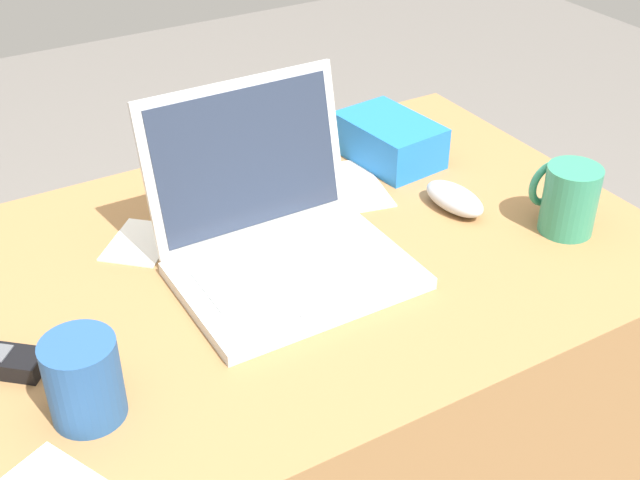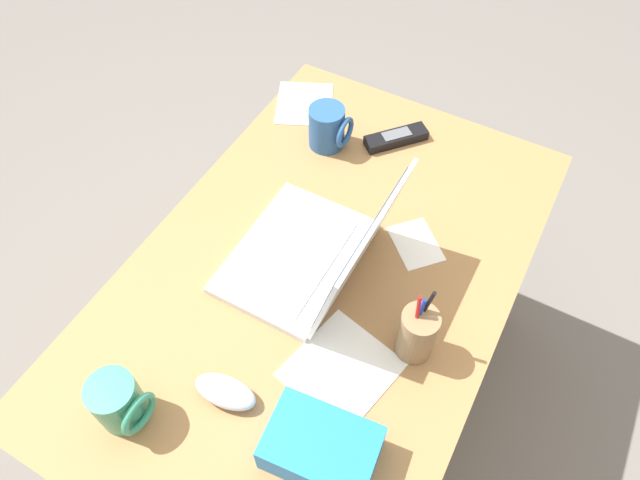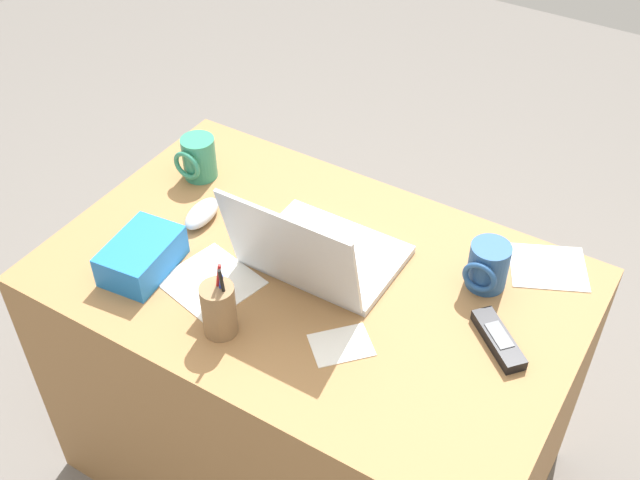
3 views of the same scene
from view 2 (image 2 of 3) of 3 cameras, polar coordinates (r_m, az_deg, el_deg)
The scene contains 12 objects.
ground_plane at distance 1.81m, azimuth 0.13°, elevation -15.49°, with size 6.00×6.00×0.00m, color slate.
desk at distance 1.48m, azimuth 0.16°, elevation -10.61°, with size 1.14×0.73×0.71m, color #9E7042.
laptop at distance 1.14m, azimuth -0.38°, elevation -1.31°, with size 0.32×0.29×0.24m.
computer_mouse at distance 1.05m, azimuth -9.38°, elevation -14.61°, with size 0.06×0.12×0.04m, color silver.
coffee_mug_white at distance 1.37m, azimuth 0.80°, elevation 11.08°, with size 0.09×0.10×0.10m.
coffee_mug_tall at distance 1.04m, azimuth -19.26°, elevation -14.94°, with size 0.08×0.09×0.11m.
cordless_phone at distance 1.42m, azimuth 7.55°, elevation 10.01°, with size 0.14×0.13×0.03m.
pen_holder at distance 1.05m, azimuth 9.57°, elevation -9.12°, with size 0.07×0.07×0.18m.
snack_bag at distance 0.98m, azimuth 0.14°, elevation -19.91°, with size 0.12×0.18×0.07m, color blue.
paper_note_near_laptop at distance 1.07m, azimuth 2.13°, elevation -12.68°, with size 0.18×0.17×0.00m, color white.
paper_note_left at distance 1.51m, azimuth -1.54°, elevation 13.37°, with size 0.16×0.14×0.00m, color white.
paper_note_right at distance 1.23m, azimuth 9.46°, elevation -0.37°, with size 0.09×0.12×0.00m, color white.
Camera 2 is at (0.56, 0.31, 1.69)m, focal length 32.29 mm.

